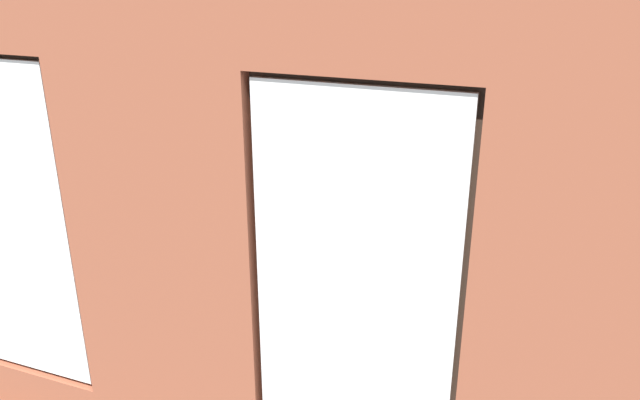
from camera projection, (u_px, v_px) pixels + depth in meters
name	position (u px, v px, depth m)	size (l,w,h in m)	color
ground_plane	(335.00, 284.00, 6.34)	(6.48, 6.29, 0.10)	#99663D
brick_wall_with_windows	(161.00, 229.00, 3.30)	(5.88, 0.30, 3.43)	#9E5138
white_wall_right	(69.00, 95.00, 6.50)	(0.10, 5.29, 3.43)	silver
couch_by_window	(160.00, 356.00, 4.57)	(1.72, 0.87, 0.80)	black
couch_left	(575.00, 288.00, 5.50)	(0.94, 2.00, 0.80)	black
coffee_table	(346.00, 230.00, 6.55)	(1.52, 0.75, 0.42)	tan
cup_ceramic	(346.00, 222.00, 6.52)	(0.08, 0.08, 0.10)	#33567F
remote_gray	(302.00, 223.00, 6.58)	(0.05, 0.17, 0.02)	#59595B
media_console	(99.00, 231.00, 6.75)	(1.21, 0.42, 0.57)	black
tv_flatscreen	(91.00, 173.00, 6.51)	(1.10, 0.20, 0.75)	black
papasan_chair	(330.00, 172.00, 8.08)	(1.16, 1.16, 0.72)	olive
potted_plant_by_left_couch	(537.00, 222.00, 6.88)	(0.30, 0.30, 0.49)	brown
potted_plant_mid_room_small	(439.00, 221.00, 6.37)	(0.50, 0.50, 0.81)	brown
potted_plant_between_couches	(331.00, 326.00, 3.97)	(0.87, 0.80, 1.35)	#47423D
potted_plant_corner_near_left	(595.00, 181.00, 7.13)	(1.07, 1.06, 1.17)	gray
potted_plant_near_tv	(60.00, 232.00, 5.46)	(0.91, 0.85, 1.40)	brown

